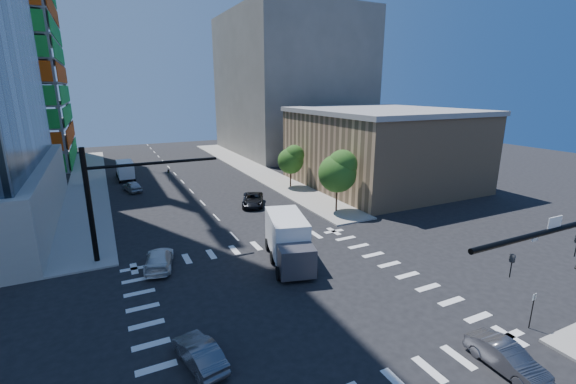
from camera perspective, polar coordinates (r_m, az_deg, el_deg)
ground at (r=26.29m, az=0.63°, el=-15.31°), size 160.00×160.00×0.00m
road_markings at (r=26.29m, az=0.63°, el=-15.30°), size 20.00×20.00×0.01m
sidewalk_ne at (r=65.72m, az=-5.31°, el=3.46°), size 5.00×60.00×0.15m
sidewalk_nw at (r=61.71m, az=-27.54°, el=1.02°), size 5.00×60.00×0.15m
commercial_building at (r=55.56m, az=13.69°, el=6.44°), size 20.50×22.50×10.60m
bg_building_ne at (r=83.93m, az=0.25°, el=15.62°), size 24.00×30.00×28.00m
signal_mast_nw at (r=32.68m, az=-24.90°, el=-0.15°), size 10.20×0.40×9.00m
tree_south at (r=41.96m, az=7.56°, el=3.15°), size 4.16×4.16×6.82m
tree_north at (r=52.45m, az=0.55°, el=4.90°), size 3.54×3.52×5.78m
no_parking_sign at (r=26.57m, az=32.50°, el=-14.14°), size 0.30×0.06×2.20m
car_nb_right at (r=22.97m, az=29.64°, el=-20.54°), size 1.54×4.05×1.32m
car_nb_far at (r=45.17m, az=-5.23°, el=-1.13°), size 4.14×5.62×1.42m
car_sb_near at (r=31.40m, az=-18.56°, el=-9.41°), size 2.97×5.09×1.39m
car_sb_mid at (r=55.14m, az=-22.08°, el=0.80°), size 2.53×4.41×1.41m
car_sb_cross at (r=21.09m, az=-12.97°, el=-22.24°), size 2.11×4.12×1.29m
box_truck_near at (r=30.15m, az=0.19°, el=-7.78°), size 4.53×7.30×3.56m
box_truck_far at (r=62.97m, az=-22.99°, el=2.90°), size 2.44×5.47×2.84m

